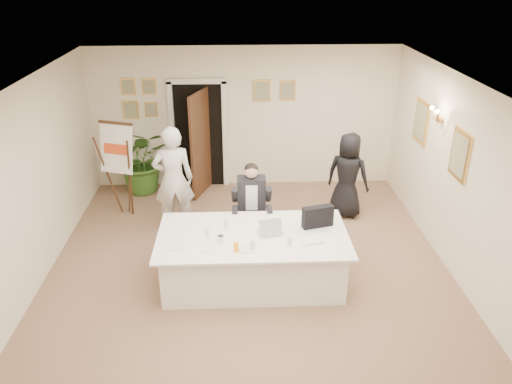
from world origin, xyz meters
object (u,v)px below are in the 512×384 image
object	(u,v)px
standing_woman	(348,175)
laptop	(270,223)
seated_man	(252,205)
potted_palm	(143,160)
paper_stack	(311,240)
standing_man	(173,180)
steel_jug	(221,239)
oj_glass	(236,247)
flip_chart	(122,174)
conference_table	(253,258)
laptop_bag	(318,217)

from	to	relation	value
standing_woman	laptop	size ratio (longest dim) A/B	4.48
seated_man	laptop	size ratio (longest dim) A/B	4.10
potted_palm	laptop	xyz separation A→B (m)	(2.29, -3.16, 0.25)
potted_palm	paper_stack	size ratio (longest dim) A/B	4.51
standing_man	steel_jug	world-z (taller)	standing_man
standing_woman	oj_glass	distance (m)	3.15
laptop	steel_jug	bearing A→B (deg)	-173.09
seated_man	potted_palm	bearing A→B (deg)	132.78
flip_chart	oj_glass	xyz separation A→B (m)	(2.00, -2.62, 0.04)
conference_table	laptop	xyz separation A→B (m)	(0.24, 0.06, 0.52)
oj_glass	paper_stack	bearing A→B (deg)	12.23
flip_chart	standing_woman	xyz separation A→B (m)	(3.99, -0.17, -0.03)
laptop_bag	oj_glass	xyz separation A→B (m)	(-1.16, -0.63, -0.09)
standing_woman	oj_glass	size ratio (longest dim) A/B	11.94
laptop	laptop_bag	bearing A→B (deg)	-2.78
conference_table	seated_man	bearing A→B (deg)	89.07
conference_table	laptop	distance (m)	0.58
oj_glass	steel_jug	xyz separation A→B (m)	(-0.21, 0.23, -0.01)
paper_stack	steel_jug	xyz separation A→B (m)	(-1.22, 0.01, 0.04)
steel_jug	seated_man	bearing A→B (deg)	69.88
paper_stack	standing_woman	bearing A→B (deg)	66.45
seated_man	standing_man	world-z (taller)	standing_man
seated_man	standing_woman	bearing A→B (deg)	28.52
potted_palm	oj_glass	world-z (taller)	potted_palm
laptop_bag	conference_table	bearing A→B (deg)	176.91
steel_jug	standing_man	bearing A→B (deg)	114.22
potted_palm	steel_jug	xyz separation A→B (m)	(1.60, -3.43, 0.16)
laptop	paper_stack	distance (m)	0.61
laptop	laptop_bag	world-z (taller)	laptop_bag
flip_chart	laptop	bearing A→B (deg)	-40.74
potted_palm	laptop	world-z (taller)	potted_palm
standing_man	standing_woman	size ratio (longest dim) A/B	1.19
potted_palm	oj_glass	distance (m)	4.08
laptop_bag	paper_stack	distance (m)	0.46
laptop	oj_glass	bearing A→B (deg)	-148.29
standing_man	paper_stack	bearing A→B (deg)	129.04
paper_stack	flip_chart	bearing A→B (deg)	141.42
conference_table	laptop_bag	xyz separation A→B (m)	(0.93, 0.20, 0.54)
standing_man	standing_woman	world-z (taller)	standing_man
seated_man	laptop_bag	xyz separation A→B (m)	(0.91, -0.85, 0.22)
conference_table	seated_man	world-z (taller)	seated_man
paper_stack	conference_table	bearing A→B (deg)	164.91
standing_man	standing_woman	bearing A→B (deg)	178.44
flip_chart	paper_stack	distance (m)	3.85
oj_glass	potted_palm	bearing A→B (deg)	116.44
paper_stack	oj_glass	xyz separation A→B (m)	(-1.01, -0.22, 0.05)
flip_chart	seated_man	bearing A→B (deg)	-26.98
potted_palm	laptop	distance (m)	3.91
laptop_bag	steel_jug	world-z (taller)	laptop_bag
laptop	flip_chart	bearing A→B (deg)	124.99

